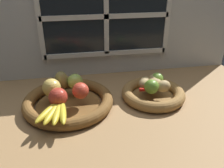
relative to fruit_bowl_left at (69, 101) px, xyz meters
The scene contains 17 objects.
ground_plane 21.49cm from the fruit_bowl_left, ahead, with size 140.00×90.00×3.00cm, color #9E774C.
back_wall 45.77cm from the fruit_bowl_left, 56.16° to the left, with size 140.00×4.60×55.00cm.
fruit_bowl_left is the anchor object (origin of this frame).
fruit_bowl_right 37.37cm from the fruit_bowl_left, ahead, with size 28.13×28.13×4.76cm.
apple_golden_left 9.12cm from the fruit_bowl_left, 164.53° to the left, with size 7.56×7.56×7.56cm, color #DBB756.
apple_red_front 9.53cm from the fruit_bowl_left, 119.15° to the right, with size 7.29×7.29×7.29cm, color #B73828.
apple_green_back 9.30cm from the fruit_bowl_left, 61.28° to the left, with size 6.85×6.85×6.85cm, color #99B74C.
apple_red_right 8.30cm from the fruit_bowl_left, 24.12° to the right, with size 6.78×6.78×6.78cm, color #CC422D.
pear_brown 9.96cm from the fruit_bowl_left, 109.21° to the left, with size 5.83×5.62×8.40cm, color olive.
banana_bunch_front 13.76cm from the fruit_bowl_left, 109.43° to the right, with size 12.00×17.60×2.74cm.
potato_large 37.70cm from the fruit_bowl_left, ahead, with size 7.40×4.98×4.83cm, color #A38451.
potato_oblong 34.38cm from the fruit_bowl_left, ahead, with size 7.41×4.61×4.41cm, color tan.
potato_back 39.80cm from the fruit_bowl_left, ahead, with size 8.39×5.10×4.81cm, color tan.
potato_small 40.84cm from the fruit_bowl_left, ahead, with size 6.58×4.81×5.10cm, color tan.
lime_near 35.56cm from the fruit_bowl_left, ahead, with size 6.20×6.20×6.20cm, color olive.
lime_far 40.76cm from the fruit_bowl_left, ahead, with size 5.67×5.67×5.67cm, color #7AAD3D.
chili_pepper 36.93cm from the fruit_bowl_left, ahead, with size 1.64×1.64×12.81cm, color red.
Camera 1 is at (-17.90, -87.41, 53.67)cm, focal length 37.27 mm.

